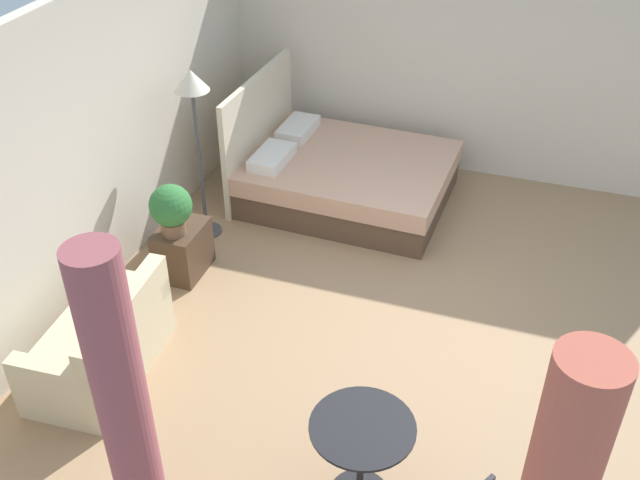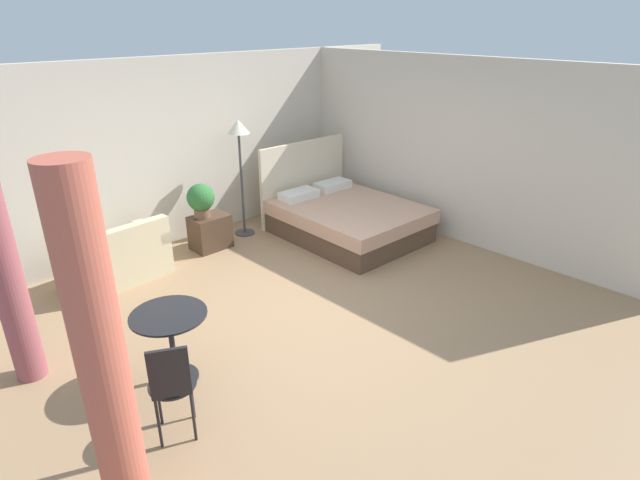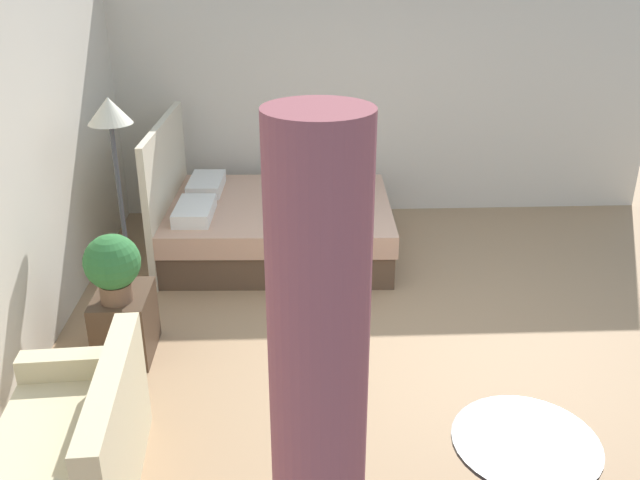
% 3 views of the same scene
% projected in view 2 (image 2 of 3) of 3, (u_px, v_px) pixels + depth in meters
% --- Properties ---
extents(ground_plane, '(8.93, 8.75, 0.02)m').
position_uv_depth(ground_plane, '(312.00, 308.00, 5.93)').
color(ground_plane, '#9E7A56').
extents(wall_back, '(8.93, 0.12, 2.61)m').
position_uv_depth(wall_back, '(173.00, 153.00, 7.29)').
color(wall_back, beige).
rests_on(wall_back, ground).
extents(wall_right, '(0.12, 5.75, 2.61)m').
position_uv_depth(wall_right, '(463.00, 152.00, 7.31)').
color(wall_right, beige).
rests_on(wall_right, ground).
extents(bed, '(1.76, 2.18, 1.28)m').
position_uv_depth(bed, '(345.00, 217.00, 7.79)').
color(bed, brown).
rests_on(bed, ground).
extents(couch, '(1.27, 0.79, 0.78)m').
position_uv_depth(couch, '(116.00, 260.00, 6.43)').
color(couch, beige).
rests_on(couch, ground).
extents(nightstand, '(0.53, 0.38, 0.49)m').
position_uv_depth(nightstand, '(210.00, 232.00, 7.35)').
color(nightstand, '#473323').
rests_on(nightstand, ground).
extents(potted_plant, '(0.38, 0.38, 0.49)m').
position_uv_depth(potted_plant, '(201.00, 199.00, 7.08)').
color(potted_plant, brown).
rests_on(potted_plant, nightstand).
extents(floor_lamp, '(0.33, 0.33, 1.74)m').
position_uv_depth(floor_lamp, '(239.00, 140.00, 7.37)').
color(floor_lamp, '#3F3F44').
rests_on(floor_lamp, ground).
extents(balcony_table, '(0.68, 0.68, 0.69)m').
position_uv_depth(balcony_table, '(171.00, 334.00, 4.57)').
color(balcony_table, black).
rests_on(balcony_table, ground).
extents(cafe_chair_near_window, '(0.50, 0.50, 0.90)m').
position_uv_depth(cafe_chair_near_window, '(171.00, 383.00, 3.87)').
color(cafe_chair_near_window, black).
rests_on(cafe_chair_near_window, ground).
extents(curtain_left, '(0.29, 0.29, 2.45)m').
position_uv_depth(curtain_left, '(103.00, 364.00, 2.99)').
color(curtain_left, '#C15B47').
rests_on(curtain_left, ground).
extents(curtain_right, '(0.26, 0.26, 2.45)m').
position_uv_depth(curtain_right, '(1.00, 256.00, 4.32)').
color(curtain_right, '#994C51').
rests_on(curtain_right, ground).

